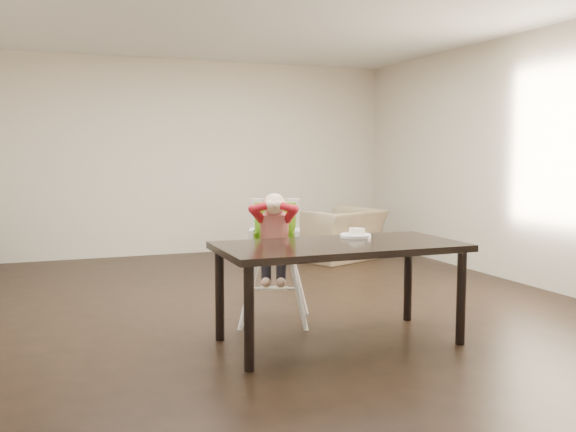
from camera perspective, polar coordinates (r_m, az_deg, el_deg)
name	(u,v)px	position (r m, az deg, el deg)	size (l,w,h in m)	color
ground	(264,309)	(5.88, -2.14, -8.31)	(7.00, 7.00, 0.00)	black
room_walls	(263,103)	(5.72, -2.21, 10.03)	(6.02, 7.02, 2.71)	beige
dining_table	(339,254)	(4.78, 4.59, -3.37)	(1.80, 0.90, 0.75)	black
high_chair	(275,231)	(5.35, -1.20, -1.36)	(0.59, 0.59, 1.08)	white
plate	(356,234)	(5.12, 6.06, -1.61)	(0.26, 0.26, 0.07)	white
armchair	(337,226)	(8.50, 4.40, -0.87)	(1.04, 0.68, 0.91)	tan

